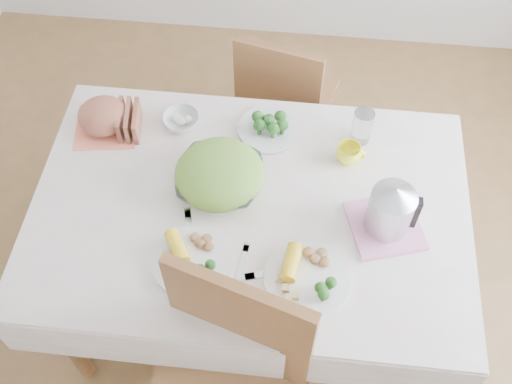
# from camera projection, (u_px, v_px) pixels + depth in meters

# --- Properties ---
(floor) EXTENTS (3.60, 3.60, 0.00)m
(floor) POSITION_uv_depth(u_px,v_px,m) (251.00, 300.00, 2.67)
(floor) COLOR brown
(floor) RESTS_ON ground
(dining_table) EXTENTS (1.40, 0.90, 0.75)m
(dining_table) POSITION_uv_depth(u_px,v_px,m) (250.00, 260.00, 2.37)
(dining_table) COLOR brown
(dining_table) RESTS_ON floor
(tablecloth) EXTENTS (1.50, 1.00, 0.01)m
(tablecloth) POSITION_uv_depth(u_px,v_px,m) (250.00, 207.00, 2.05)
(tablecloth) COLOR white
(tablecloth) RESTS_ON dining_table
(chair_far) EXTENTS (0.48, 0.48, 0.88)m
(chair_far) POSITION_uv_depth(u_px,v_px,m) (288.00, 92.00, 2.76)
(chair_far) COLOR brown
(chair_far) RESTS_ON floor
(salad_bowl) EXTENTS (0.31, 0.31, 0.07)m
(salad_bowl) POSITION_uv_depth(u_px,v_px,m) (220.00, 179.00, 2.07)
(salad_bowl) COLOR white
(salad_bowl) RESTS_ON tablecloth
(dinner_plate_left) EXTENTS (0.30, 0.30, 0.02)m
(dinner_plate_left) POSITION_uv_depth(u_px,v_px,m) (191.00, 261.00, 1.91)
(dinner_plate_left) COLOR white
(dinner_plate_left) RESTS_ON tablecloth
(dinner_plate_right) EXTENTS (0.37, 0.37, 0.02)m
(dinner_plate_right) POSITION_uv_depth(u_px,v_px,m) (307.00, 278.00, 1.88)
(dinner_plate_right) COLOR white
(dinner_plate_right) RESTS_ON tablecloth
(broccoli_plate) EXTENTS (0.31, 0.31, 0.02)m
(broccoli_plate) POSITION_uv_depth(u_px,v_px,m) (268.00, 130.00, 2.23)
(broccoli_plate) COLOR beige
(broccoli_plate) RESTS_ON tablecloth
(napkin) EXTENTS (0.26, 0.26, 0.00)m
(napkin) POSITION_uv_depth(u_px,v_px,m) (107.00, 126.00, 2.25)
(napkin) COLOR #FB7D5A
(napkin) RESTS_ON tablecloth
(bread_loaf) EXTENTS (0.22, 0.21, 0.11)m
(bread_loaf) POSITION_uv_depth(u_px,v_px,m) (103.00, 116.00, 2.20)
(bread_loaf) COLOR brown
(bread_loaf) RESTS_ON napkin
(fruit_bowl) EXTENTS (0.16, 0.16, 0.04)m
(fruit_bowl) POSITION_uv_depth(u_px,v_px,m) (181.00, 120.00, 2.24)
(fruit_bowl) COLOR white
(fruit_bowl) RESTS_ON tablecloth
(yellow_mug) EXTENTS (0.09, 0.09, 0.07)m
(yellow_mug) POSITION_uv_depth(u_px,v_px,m) (349.00, 153.00, 2.13)
(yellow_mug) COLOR #FFF728
(yellow_mug) RESTS_ON tablecloth
(glass_tumbler) EXTENTS (0.09, 0.09, 0.14)m
(glass_tumbler) POSITION_uv_depth(u_px,v_px,m) (362.00, 127.00, 2.16)
(glass_tumbler) COLOR white
(glass_tumbler) RESTS_ON tablecloth
(pink_tray) EXTENTS (0.29, 0.29, 0.02)m
(pink_tray) POSITION_uv_depth(u_px,v_px,m) (385.00, 226.00, 1.99)
(pink_tray) COLOR pink
(pink_tray) RESTS_ON tablecloth
(electric_kettle) EXTENTS (0.19, 0.19, 0.20)m
(electric_kettle) POSITION_uv_depth(u_px,v_px,m) (391.00, 207.00, 1.90)
(electric_kettle) COLOR #B2B5BA
(electric_kettle) RESTS_ON pink_tray
(fork_left) EXTENTS (0.07, 0.18, 0.00)m
(fork_left) POSITION_uv_depth(u_px,v_px,m) (190.00, 234.00, 1.98)
(fork_left) COLOR silver
(fork_left) RESTS_ON tablecloth
(fork_right) EXTENTS (0.04, 0.16, 0.00)m
(fork_right) POSITION_uv_depth(u_px,v_px,m) (241.00, 267.00, 1.91)
(fork_right) COLOR silver
(fork_right) RESTS_ON tablecloth
(knife) EXTENTS (0.20, 0.09, 0.00)m
(knife) POSITION_uv_depth(u_px,v_px,m) (276.00, 271.00, 1.90)
(knife) COLOR silver
(knife) RESTS_ON tablecloth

